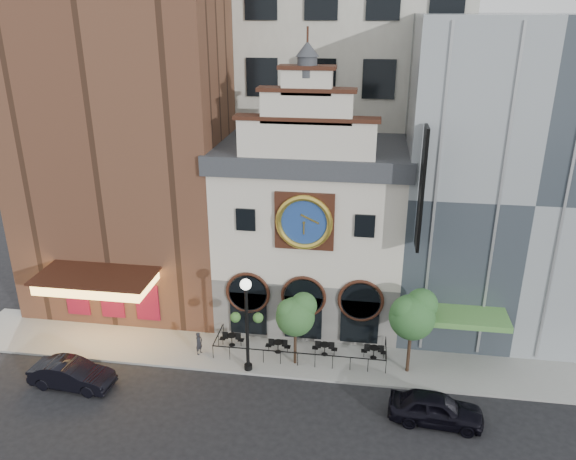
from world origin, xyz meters
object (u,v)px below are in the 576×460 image
(pedestrian, at_px, (199,343))
(car_left, at_px, (72,374))
(tree_right, at_px, (413,314))
(car_right, at_px, (436,408))
(lamppost, at_px, (247,315))
(bistro_2, at_px, (325,348))
(bistro_3, at_px, (374,351))
(bistro_0, at_px, (232,339))
(tree_left, at_px, (296,314))
(bistro_1, at_px, (278,346))

(pedestrian, bearing_deg, car_left, 142.56)
(tree_right, bearing_deg, pedestrian, -179.45)
(car_right, xyz_separation_m, lamppost, (-10.73, 2.88, 3.06))
(bistro_2, bearing_deg, bistro_3, 1.79)
(bistro_3, distance_m, pedestrian, 10.93)
(bistro_0, xyz_separation_m, car_right, (12.32, -5.25, 0.23))
(car_left, height_order, lamppost, lamppost)
(bistro_2, bearing_deg, pedestrian, -172.40)
(bistro_2, xyz_separation_m, tree_left, (-1.68, -1.10, 2.97))
(car_left, bearing_deg, car_right, -85.74)
(bistro_0, bearing_deg, tree_left, -16.34)
(bistro_1, distance_m, pedestrian, 4.96)
(bistro_1, height_order, tree_left, tree_left)
(bistro_2, xyz_separation_m, tree_right, (5.11, -0.92, 3.45))
(car_left, bearing_deg, tree_right, -73.57)
(car_right, relative_size, tree_left, 1.05)
(bistro_3, relative_size, tree_left, 0.34)
(bistro_0, bearing_deg, pedestrian, -145.87)
(bistro_1, bearing_deg, bistro_2, 3.24)
(car_right, height_order, car_left, car_right)
(lamppost, height_order, tree_right, lamppost)
(car_right, bearing_deg, bistro_1, 66.63)
(bistro_3, bearing_deg, tree_left, -165.84)
(bistro_1, height_order, car_right, car_right)
(car_left, relative_size, tree_right, 0.91)
(bistro_2, distance_m, tree_right, 6.23)
(bistro_2, relative_size, car_left, 0.33)
(bistro_0, distance_m, bistro_1, 3.09)
(lamppost, xyz_separation_m, tree_right, (9.53, 1.28, 0.17))
(bistro_3, relative_size, pedestrian, 1.05)
(bistro_0, bearing_deg, lamppost, -56.17)
(bistro_2, relative_size, tree_right, 0.30)
(car_right, bearing_deg, bistro_0, 71.52)
(tree_left, bearing_deg, bistro_3, 14.16)
(bistro_2, height_order, tree_right, tree_right)
(tree_right, bearing_deg, lamppost, -172.34)
(bistro_1, bearing_deg, tree_right, -5.35)
(pedestrian, bearing_deg, bistro_0, -35.68)
(bistro_1, bearing_deg, bistro_0, 173.69)
(bistro_0, xyz_separation_m, bistro_1, (3.08, -0.34, 0.00))
(bistro_3, height_order, car_left, car_left)
(bistro_1, bearing_deg, car_left, -156.39)
(car_left, bearing_deg, pedestrian, -53.37)
(bistro_1, xyz_separation_m, lamppost, (-1.48, -2.03, 3.28))
(car_right, distance_m, car_left, 20.49)
(bistro_2, bearing_deg, bistro_1, -176.76)
(tree_left, bearing_deg, bistro_1, 143.56)
(bistro_2, height_order, pedestrian, pedestrian)
(car_left, xyz_separation_m, tree_right, (19.29, 4.16, 3.26))
(pedestrian, relative_size, tree_left, 0.32)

